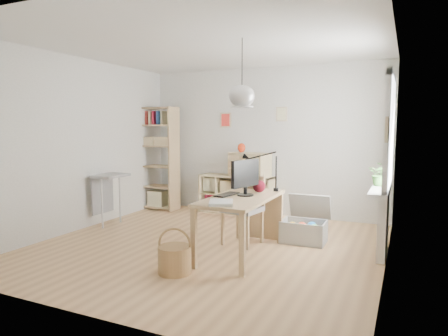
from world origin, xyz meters
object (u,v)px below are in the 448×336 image
at_px(storage_chest, 305,227).
at_px(monitor, 245,176).
at_px(tall_bookshelf, 157,154).
at_px(cube_shelf, 236,197).
at_px(drawer_chest, 249,165).
at_px(chair, 245,205).
at_px(desk, 241,204).

distance_m(storage_chest, monitor, 1.29).
distance_m(tall_bookshelf, monitor, 3.21).
distance_m(cube_shelf, monitor, 2.49).
distance_m(tall_bookshelf, drawer_chest, 1.87).
bearing_deg(drawer_chest, tall_bookshelf, -156.29).
distance_m(monitor, drawer_chest, 2.24).
height_order(cube_shelf, storage_chest, cube_shelf).
bearing_deg(tall_bookshelf, chair, -30.87).
xyz_separation_m(desk, chair, (-0.15, 0.49, -0.12)).
height_order(chair, storage_chest, chair).
distance_m(chair, storage_chest, 0.92).
bearing_deg(monitor, storage_chest, 69.77).
bearing_deg(cube_shelf, drawer_chest, -8.22).
relative_size(tall_bookshelf, monitor, 3.83).
bearing_deg(cube_shelf, tall_bookshelf, -169.81).
bearing_deg(storage_chest, tall_bookshelf, 161.53).
height_order(desk, chair, chair).
relative_size(cube_shelf, drawer_chest, 1.86).
bearing_deg(chair, cube_shelf, 125.92).
distance_m(chair, drawer_chest, 1.84).
bearing_deg(storage_chest, drawer_chest, 136.00).
relative_size(tall_bookshelf, storage_chest, 2.90).
xyz_separation_m(tall_bookshelf, chair, (2.44, -1.46, -0.55)).
xyz_separation_m(storage_chest, monitor, (-0.59, -0.83, 0.80)).
height_order(desk, drawer_chest, drawer_chest).
xyz_separation_m(desk, monitor, (0.02, 0.08, 0.35)).
relative_size(cube_shelf, chair, 1.49).
height_order(tall_bookshelf, monitor, tall_bookshelf).
bearing_deg(chair, tall_bookshelf, 158.38).
xyz_separation_m(cube_shelf, drawer_chest, (0.28, -0.04, 0.64)).
height_order(desk, cube_shelf, desk).
distance_m(tall_bookshelf, chair, 2.89).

